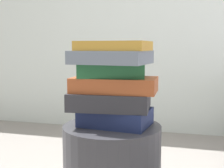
# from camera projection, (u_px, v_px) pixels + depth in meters

# --- Properties ---
(book_navy) EXTENTS (0.26, 0.20, 0.06)m
(book_navy) POSITION_uv_depth(u_px,v_px,m) (116.00, 117.00, 1.13)
(book_navy) COLOR #19234C
(book_navy) RESTS_ON side_table
(book_charcoal) EXTENTS (0.30, 0.22, 0.06)m
(book_charcoal) POSITION_uv_depth(u_px,v_px,m) (110.00, 100.00, 1.12)
(book_charcoal) COLOR #28282D
(book_charcoal) RESTS_ON book_navy
(book_rust) EXTENTS (0.30, 0.17, 0.05)m
(book_rust) POSITION_uv_depth(u_px,v_px,m) (114.00, 85.00, 1.10)
(book_rust) COLOR #994723
(book_rust) RESTS_ON book_charcoal
(book_forest) EXTENTS (0.25, 0.20, 0.05)m
(book_forest) POSITION_uv_depth(u_px,v_px,m) (112.00, 70.00, 1.11)
(book_forest) COLOR #1E512D
(book_forest) RESTS_ON book_rust
(book_slate) EXTENTS (0.27, 0.23, 0.05)m
(book_slate) POSITION_uv_depth(u_px,v_px,m) (111.00, 57.00, 1.09)
(book_slate) COLOR slate
(book_slate) RESTS_ON book_forest
(book_ochre) EXTENTS (0.25, 0.19, 0.03)m
(book_ochre) POSITION_uv_depth(u_px,v_px,m) (114.00, 46.00, 1.08)
(book_ochre) COLOR #B7842D
(book_ochre) RESTS_ON book_slate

